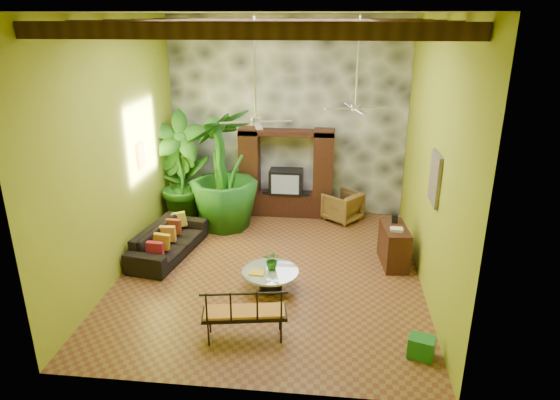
# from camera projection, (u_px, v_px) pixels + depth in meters

# --- Properties ---
(ground) EXTENTS (7.00, 7.00, 0.00)m
(ground) POSITION_uv_depth(u_px,v_px,m) (271.00, 271.00, 10.31)
(ground) COLOR brown
(ground) RESTS_ON ground
(ceiling) EXTENTS (6.00, 7.00, 0.02)m
(ceiling) POSITION_uv_depth(u_px,v_px,m) (269.00, 13.00, 8.56)
(ceiling) COLOR silver
(ceiling) RESTS_ON back_wall
(back_wall) EXTENTS (6.00, 0.02, 5.00)m
(back_wall) POSITION_uv_depth(u_px,v_px,m) (288.00, 118.00, 12.69)
(back_wall) COLOR #9DAE27
(back_wall) RESTS_ON ground
(left_wall) EXTENTS (0.02, 7.00, 5.00)m
(left_wall) POSITION_uv_depth(u_px,v_px,m) (118.00, 149.00, 9.74)
(left_wall) COLOR #9DAE27
(left_wall) RESTS_ON ground
(right_wall) EXTENTS (0.02, 7.00, 5.00)m
(right_wall) POSITION_uv_depth(u_px,v_px,m) (433.00, 158.00, 9.13)
(right_wall) COLOR #9DAE27
(right_wall) RESTS_ON ground
(stone_accent_wall) EXTENTS (5.98, 0.10, 4.98)m
(stone_accent_wall) POSITION_uv_depth(u_px,v_px,m) (288.00, 118.00, 12.64)
(stone_accent_wall) COLOR #3A3C42
(stone_accent_wall) RESTS_ON ground
(ceiling_beams) EXTENTS (5.95, 5.36, 0.22)m
(ceiling_beams) POSITION_uv_depth(u_px,v_px,m) (269.00, 26.00, 8.64)
(ceiling_beams) COLOR #321C10
(ceiling_beams) RESTS_ON ceiling
(entertainment_center) EXTENTS (2.40, 0.55, 2.30)m
(entertainment_center) POSITION_uv_depth(u_px,v_px,m) (286.00, 179.00, 12.89)
(entertainment_center) COLOR black
(entertainment_center) RESTS_ON ground
(ceiling_fan_front) EXTENTS (1.28, 1.28, 1.86)m
(ceiling_fan_front) POSITION_uv_depth(u_px,v_px,m) (256.00, 109.00, 8.77)
(ceiling_fan_front) COLOR silver
(ceiling_fan_front) RESTS_ON ceiling
(ceiling_fan_back) EXTENTS (1.28, 1.28, 1.86)m
(ceiling_fan_back) POSITION_uv_depth(u_px,v_px,m) (356.00, 97.00, 10.07)
(ceiling_fan_back) COLOR silver
(ceiling_fan_back) RESTS_ON ceiling
(wall_art_mask) EXTENTS (0.06, 0.32, 0.55)m
(wall_art_mask) POSITION_uv_depth(u_px,v_px,m) (141.00, 155.00, 10.81)
(wall_art_mask) COLOR gold
(wall_art_mask) RESTS_ON left_wall
(wall_art_painting) EXTENTS (0.06, 0.70, 0.90)m
(wall_art_painting) POSITION_uv_depth(u_px,v_px,m) (435.00, 179.00, 8.64)
(wall_art_painting) COLOR navy
(wall_art_painting) RESTS_ON right_wall
(sofa) EXTENTS (1.25, 2.38, 0.66)m
(sofa) POSITION_uv_depth(u_px,v_px,m) (168.00, 241.00, 10.89)
(sofa) COLOR black
(sofa) RESTS_ON ground
(wicker_armchair) EXTENTS (1.14, 1.14, 0.75)m
(wicker_armchair) POSITION_uv_depth(u_px,v_px,m) (343.00, 206.00, 12.72)
(wicker_armchair) COLOR olive
(wicker_armchair) RESTS_ON ground
(tall_plant_a) EXTENTS (1.72, 1.45, 2.79)m
(tall_plant_a) POSITION_uv_depth(u_px,v_px,m) (182.00, 168.00, 12.38)
(tall_plant_a) COLOR #26621A
(tall_plant_a) RESTS_ON ground
(tall_plant_b) EXTENTS (1.50, 1.51, 2.14)m
(tall_plant_b) POSITION_uv_depth(u_px,v_px,m) (179.00, 183.00, 12.31)
(tall_plant_b) COLOR #225D18
(tall_plant_b) RESTS_ON ground
(tall_plant_c) EXTENTS (2.28, 2.28, 2.95)m
(tall_plant_c) POSITION_uv_depth(u_px,v_px,m) (223.00, 170.00, 11.95)
(tall_plant_c) COLOR #1B5717
(tall_plant_c) RESTS_ON ground
(coffee_table) EXTENTS (1.08, 1.08, 0.40)m
(coffee_table) POSITION_uv_depth(u_px,v_px,m) (270.00, 277.00, 9.52)
(coffee_table) COLOR black
(coffee_table) RESTS_ON ground
(centerpiece_plant) EXTENTS (0.38, 0.35, 0.37)m
(centerpiece_plant) POSITION_uv_depth(u_px,v_px,m) (273.00, 260.00, 9.48)
(centerpiece_plant) COLOR #1F651A
(centerpiece_plant) RESTS_ON coffee_table
(yellow_tray) EXTENTS (0.29, 0.21, 0.03)m
(yellow_tray) POSITION_uv_depth(u_px,v_px,m) (257.00, 273.00, 9.36)
(yellow_tray) COLOR yellow
(yellow_tray) RESTS_ON coffee_table
(iron_bench) EXTENTS (1.42, 0.72, 0.57)m
(iron_bench) POSITION_uv_depth(u_px,v_px,m) (244.00, 311.00, 7.91)
(iron_bench) COLOR black
(iron_bench) RESTS_ON ground
(side_console) EXTENTS (0.58, 1.10, 0.85)m
(side_console) POSITION_uv_depth(u_px,v_px,m) (394.00, 246.00, 10.45)
(side_console) COLOR #3A1C12
(side_console) RESTS_ON ground
(green_bin) EXTENTS (0.46, 0.39, 0.34)m
(green_bin) POSITION_uv_depth(u_px,v_px,m) (421.00, 347.00, 7.67)
(green_bin) COLOR #207A26
(green_bin) RESTS_ON ground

